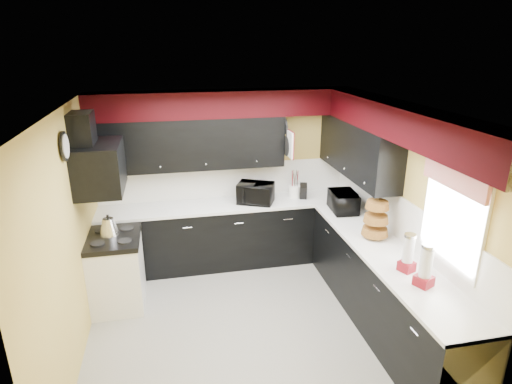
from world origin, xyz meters
TOP-DOWN VIEW (x-y plane):
  - ground at (0.00, 0.00)m, footprint 3.60×3.60m
  - wall_back at (0.00, 1.80)m, footprint 3.60×0.06m
  - wall_right at (1.80, 0.00)m, footprint 0.06×3.60m
  - wall_left at (-1.80, 0.00)m, footprint 0.06×3.60m
  - ceiling at (0.00, 0.00)m, footprint 3.60×3.60m
  - cab_back at (0.00, 1.50)m, footprint 3.60×0.60m
  - cab_right at (1.50, -0.30)m, footprint 0.60×3.00m
  - counter_back at (0.00, 1.50)m, footprint 3.62×0.64m
  - counter_right at (1.50, -0.30)m, footprint 0.64×3.02m
  - splash_back at (0.00, 1.79)m, footprint 3.60×0.02m
  - splash_right at (1.79, 0.00)m, footprint 0.02×3.60m
  - upper_back at (-0.50, 1.62)m, footprint 2.60×0.35m
  - upper_right at (1.62, 0.90)m, footprint 0.35×1.80m
  - soffit_back at (0.00, 1.62)m, footprint 3.60×0.36m
  - soffit_right at (1.62, -0.18)m, footprint 0.36×3.24m
  - stove at (-1.50, 0.75)m, footprint 0.60×0.75m
  - cooktop at (-1.50, 0.75)m, footprint 0.62×0.77m
  - hood at (-1.55, 0.75)m, footprint 0.50×0.78m
  - hood_duct at (-1.68, 0.75)m, footprint 0.24×0.40m
  - window at (1.79, -0.90)m, footprint 0.03×0.86m
  - valance at (1.73, -0.90)m, footprint 0.04×0.88m
  - pan_top at (0.82, 1.55)m, footprint 0.03×0.22m
  - pan_mid at (0.82, 1.42)m, footprint 0.03×0.28m
  - pan_low at (0.82, 1.68)m, footprint 0.03×0.24m
  - cut_board at (0.83, 1.30)m, footprint 0.03×0.26m
  - baskets at (1.52, 0.05)m, footprint 0.27×0.27m
  - clock at (-1.77, 0.25)m, footprint 0.03×0.30m
  - deco_plate at (1.77, -0.35)m, footprint 0.03×0.24m
  - toaster_oven at (0.39, 1.45)m, footprint 0.62×0.58m
  - microwave at (1.48, 0.90)m, footprint 0.36×0.50m
  - utensil_crock at (0.99, 1.55)m, footprint 0.18×0.18m
  - knife_block at (1.10, 1.47)m, footprint 0.14×0.16m
  - kettle at (-1.54, 0.82)m, footprint 0.26×0.26m
  - dispenser_a at (1.48, -0.73)m, footprint 0.18×0.18m
  - dispenser_b at (1.49, -1.01)m, footprint 0.20×0.20m

SIDE VIEW (x-z plane):
  - ground at x=0.00m, z-range 0.00..0.00m
  - stove at x=-1.50m, z-range 0.00..0.86m
  - cab_back at x=0.00m, z-range 0.00..0.90m
  - cab_right at x=1.50m, z-range 0.00..0.90m
  - cooktop at x=-1.50m, z-range 0.86..0.92m
  - counter_back at x=0.00m, z-range 0.90..0.94m
  - counter_right at x=1.50m, z-range 0.90..0.94m
  - kettle at x=-1.54m, z-range 0.92..1.12m
  - utensil_crock at x=0.99m, z-range 0.94..1.12m
  - knife_block at x=1.10m, z-range 0.94..1.16m
  - microwave at x=1.48m, z-range 0.94..1.20m
  - toaster_oven at x=0.39m, z-range 0.94..1.22m
  - dispenser_a at x=1.48m, z-range 0.94..1.31m
  - dispenser_b at x=1.49m, z-range 0.94..1.35m
  - baskets at x=1.52m, z-range 0.93..1.43m
  - splash_back at x=0.00m, z-range 0.94..1.44m
  - splash_right at x=1.79m, z-range 0.94..1.44m
  - wall_back at x=0.00m, z-range 0.00..2.50m
  - wall_right at x=1.80m, z-range 0.00..2.50m
  - wall_left at x=-1.80m, z-range 0.00..2.50m
  - window at x=1.79m, z-range 1.07..2.03m
  - pan_low at x=0.82m, z-range 1.51..1.93m
  - pan_mid at x=0.82m, z-range 1.52..1.98m
  - hood at x=-1.55m, z-range 1.50..2.06m
  - upper_back at x=-0.50m, z-range 1.45..2.15m
  - upper_right at x=1.62m, z-range 1.45..2.15m
  - cut_board at x=0.83m, z-range 1.62..1.98m
  - valance at x=1.73m, z-range 1.85..2.05m
  - pan_top at x=0.82m, z-range 1.80..2.20m
  - clock at x=-1.77m, z-range 2.00..2.30m
  - hood_duct at x=-1.68m, z-range 2.00..2.40m
  - deco_plate at x=1.77m, z-range 2.13..2.37m
  - soffit_back at x=0.00m, z-range 2.15..2.50m
  - soffit_right at x=1.62m, z-range 2.15..2.50m
  - ceiling at x=0.00m, z-range 2.47..2.53m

